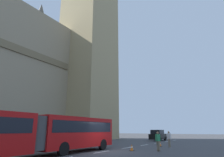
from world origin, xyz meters
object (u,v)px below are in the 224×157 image
object	(u,v)px
sedan_lead	(158,135)
traffic_cone_west	(132,148)
articulated_bus	(31,131)
traffic_cone_middle	(160,144)
pedestrian_near_cones	(158,140)
pedestrian_by_kerb	(169,139)

from	to	relation	value
sedan_lead	traffic_cone_west	world-z (taller)	sedan_lead
articulated_bus	traffic_cone_middle	xyz separation A→B (m)	(13.86, -4.38, -1.46)
articulated_bus	pedestrian_near_cones	size ratio (longest dim) A/B	10.06
sedan_lead	traffic_cone_west	bearing A→B (deg)	-168.01
articulated_bus	pedestrian_by_kerb	size ratio (longest dim) A/B	10.06
pedestrian_near_cones	pedestrian_by_kerb	distance (m)	4.42
sedan_lead	traffic_cone_middle	bearing A→B (deg)	-159.46
traffic_cone_middle	articulated_bus	bearing A→B (deg)	162.46
traffic_cone_west	pedestrian_by_kerb	distance (m)	5.77
sedan_lead	pedestrian_by_kerb	bearing A→B (deg)	-155.22
sedan_lead	pedestrian_by_kerb	distance (m)	13.28
sedan_lead	pedestrian_by_kerb	xyz separation A→B (m)	(-12.06, -5.57, -0.00)
traffic_cone_middle	pedestrian_by_kerb	xyz separation A→B (m)	(-0.47, -1.22, 0.63)
traffic_cone_west	traffic_cone_middle	distance (m)	5.93
traffic_cone_west	pedestrian_by_kerb	bearing A→B (deg)	-18.84
traffic_cone_middle	pedestrian_near_cones	xyz separation A→B (m)	(-4.88, -1.53, 0.63)
sedan_lead	traffic_cone_middle	distance (m)	12.39
sedan_lead	articulated_bus	bearing A→B (deg)	179.92
articulated_bus	pedestrian_by_kerb	world-z (taller)	articulated_bus
articulated_bus	pedestrian_near_cones	distance (m)	10.78
traffic_cone_west	pedestrian_near_cones	bearing A→B (deg)	-64.63
sedan_lead	pedestrian_near_cones	world-z (taller)	sedan_lead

